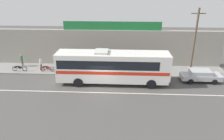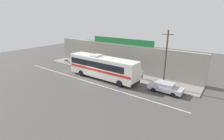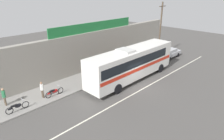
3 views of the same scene
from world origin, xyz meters
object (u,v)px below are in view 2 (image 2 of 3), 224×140
(pedestrian_by_curb, at_px, (72,57))
(pedestrian_far_left, at_px, (142,73))
(parked_car, at_px, (165,87))
(motorcycle_purple, at_px, (79,64))
(motorcycle_blue, at_px, (67,61))
(intercity_bus, at_px, (102,66))
(utility_pole, at_px, (166,59))
(pedestrian_far_right, at_px, (77,60))

(pedestrian_by_curb, distance_m, pedestrian_far_left, 17.59)
(pedestrian_by_curb, bearing_deg, parked_car, -8.29)
(parked_car, distance_m, motorcycle_purple, 18.37)
(parked_car, bearing_deg, pedestrian_by_curb, 171.71)
(motorcycle_blue, relative_size, pedestrian_far_left, 1.21)
(pedestrian_by_curb, height_order, pedestrian_far_left, pedestrian_by_curb)
(intercity_bus, distance_m, motorcycle_blue, 12.14)
(utility_pole, bearing_deg, intercity_bus, -165.86)
(utility_pole, height_order, pedestrian_far_left, utility_pole)
(intercity_bus, bearing_deg, pedestrian_far_left, 31.62)
(utility_pole, relative_size, pedestrian_far_right, 4.86)
(intercity_bus, distance_m, motorcycle_purple, 8.81)
(parked_car, distance_m, pedestrian_by_curb, 22.40)
(utility_pole, bearing_deg, pedestrian_by_curb, 175.01)
(intercity_bus, bearing_deg, motorcycle_purple, 162.39)
(utility_pole, bearing_deg, pedestrian_far_left, 165.16)
(utility_pole, height_order, pedestrian_by_curb, utility_pole)
(motorcycle_blue, distance_m, pedestrian_far_right, 2.70)
(intercity_bus, distance_m, pedestrian_far_right, 9.76)
(utility_pole, relative_size, pedestrian_far_left, 4.94)
(intercity_bus, xyz_separation_m, motorcycle_purple, (-8.28, 2.63, -1.50))
(utility_pole, bearing_deg, pedestrian_far_right, 177.57)
(pedestrian_far_right, bearing_deg, intercity_bus, -18.69)
(motorcycle_purple, relative_size, motorcycle_blue, 0.98)
(utility_pole, xyz_separation_m, motorcycle_purple, (-17.52, 0.30, -3.64))
(utility_pole, distance_m, pedestrian_far_left, 5.05)
(pedestrian_far_right, distance_m, pedestrian_far_left, 14.63)
(intercity_bus, distance_m, utility_pole, 9.77)
(parked_car, height_order, pedestrian_far_right, pedestrian_far_right)
(intercity_bus, relative_size, motorcycle_blue, 6.31)
(intercity_bus, height_order, motorcycle_purple, intercity_bus)
(utility_pole, xyz_separation_m, pedestrian_far_right, (-18.44, 0.78, -3.13))
(pedestrian_by_curb, relative_size, pedestrian_far_left, 1.04)
(parked_car, xyz_separation_m, motorcycle_blue, (-21.80, 1.55, -0.17))
(utility_pole, xyz_separation_m, pedestrian_by_curb, (-21.39, 1.87, -3.10))
(motorcycle_blue, relative_size, pedestrian_far_right, 1.19)
(motorcycle_blue, bearing_deg, pedestrian_by_curb, 102.15)
(intercity_bus, xyz_separation_m, utility_pole, (9.24, 2.33, 2.14))
(parked_car, bearing_deg, motorcycle_purple, 174.81)
(parked_car, relative_size, utility_pole, 0.57)
(parked_car, xyz_separation_m, motorcycle_purple, (-18.29, 1.66, -0.17))
(intercity_bus, relative_size, pedestrian_far_right, 7.53)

